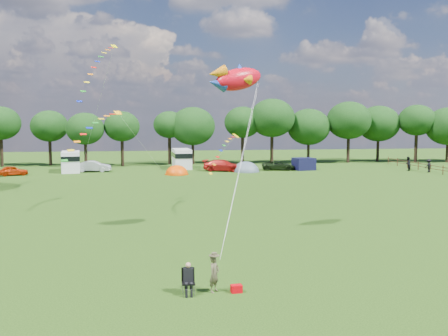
{
  "coord_description": "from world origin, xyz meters",
  "views": [
    {
      "loc": [
        -4.26,
        -22.47,
        7.0
      ],
      "look_at": [
        0.0,
        8.0,
        4.0
      ],
      "focal_mm": 40.0,
      "sensor_mm": 36.0,
      "label": 1
    }
  ],
  "objects": [
    {
      "name": "car_d",
      "position": [
        12.72,
        44.55,
        0.63
      ],
      "size": [
        4.93,
        2.86,
        1.27
      ],
      "primitive_type": "imported",
      "rotation": [
        0.0,
        0.0,
        1.4
      ],
      "color": "black",
      "rests_on": "ground"
    },
    {
      "name": "car_b",
      "position": [
        -12.39,
        45.83,
        0.74
      ],
      "size": [
        4.33,
        2.0,
        1.48
      ],
      "primitive_type": "imported",
      "rotation": [
        0.0,
        0.0,
        1.46
      ],
      "color": "#95989F",
      "rests_on": "ground"
    },
    {
      "name": "walker_b",
      "position": [
        31.79,
        39.03,
        0.88
      ],
      "size": [
        1.26,
        0.94,
        1.76
      ],
      "primitive_type": "imported",
      "rotation": [
        0.0,
        0.0,
        3.56
      ],
      "color": "black",
      "rests_on": "ground"
    },
    {
      "name": "streamer_kite_c",
      "position": [
        1.17,
        15.14,
        4.95
      ],
      "size": [
        3.04,
        4.92,
        2.78
      ],
      "rotation": [
        0.0,
        0.0,
        1.09
      ],
      "color": "yellow",
      "rests_on": "ground"
    },
    {
      "name": "camp_chair",
      "position": [
        -2.98,
        -2.97,
        0.78
      ],
      "size": [
        0.54,
        0.54,
        1.31
      ],
      "rotation": [
        0.0,
        0.0,
        -0.03
      ],
      "color": "#99999E",
      "rests_on": "ground"
    },
    {
      "name": "campervan_c",
      "position": [
        -0.4,
        49.17,
        1.48
      ],
      "size": [
        2.69,
        5.75,
        2.76
      ],
      "rotation": [
        0.0,
        0.0,
        1.62
      ],
      "color": "white",
      "rests_on": "ground"
    },
    {
      "name": "kite_bag",
      "position": [
        -1.04,
        -3.07,
        0.16
      ],
      "size": [
        0.47,
        0.34,
        0.31
      ],
      "primitive_type": "cube",
      "rotation": [
        0.0,
        0.0,
        0.1
      ],
      "color": "#C60008",
      "rests_on": "ground"
    },
    {
      "name": "car_a",
      "position": [
        -21.86,
        42.54,
        0.62
      ],
      "size": [
        3.98,
        2.63,
        1.23
      ],
      "primitive_type": "imported",
      "rotation": [
        0.0,
        0.0,
        1.92
      ],
      "color": "#B52905",
      "rests_on": "ground"
    },
    {
      "name": "awning_navy",
      "position": [
        16.23,
        44.18,
        0.85
      ],
      "size": [
        3.12,
        2.73,
        1.7
      ],
      "primitive_type": "cube",
      "rotation": [
        0.0,
        0.0,
        0.21
      ],
      "color": "black",
      "rests_on": "ground"
    },
    {
      "name": "tree_line",
      "position": [
        5.3,
        54.99,
        6.35
      ],
      "size": [
        102.98,
        10.98,
        10.27
      ],
      "color": "black",
      "rests_on": "ground"
    },
    {
      "name": "fish_kite",
      "position": [
        0.48,
        6.96,
        9.38
      ],
      "size": [
        3.78,
        2.24,
        1.98
      ],
      "rotation": [
        0.0,
        -0.21,
        0.34
      ],
      "color": "red",
      "rests_on": "ground"
    },
    {
      "name": "ground_plane",
      "position": [
        0.0,
        0.0,
        0.0
      ],
      "size": [
        180.0,
        180.0,
        0.0
      ],
      "primitive_type": "plane",
      "color": "black",
      "rests_on": "ground"
    },
    {
      "name": "tent_orange",
      "position": [
        -1.49,
        40.96,
        0.02
      ],
      "size": [
        3.01,
        3.3,
        2.36
      ],
      "color": "#EF4500",
      "rests_on": "ground"
    },
    {
      "name": "kite_flyer",
      "position": [
        -1.92,
        -2.87,
        0.75
      ],
      "size": [
        0.62,
        0.65,
        1.49
      ],
      "primitive_type": "imported",
      "rotation": [
        0.0,
        0.0,
        0.9
      ],
      "color": "#4E4830",
      "rests_on": "ground"
    },
    {
      "name": "campervan_b",
      "position": [
        -15.42,
        46.36,
        1.46
      ],
      "size": [
        3.14,
        5.82,
        2.71
      ],
      "rotation": [
        0.0,
        0.0,
        1.72
      ],
      "color": "white",
      "rests_on": "ground"
    },
    {
      "name": "walker_a",
      "position": [
        30.05,
        41.26,
        0.98
      ],
      "size": [
        1.11,
        1.05,
        1.95
      ],
      "primitive_type": "imported",
      "rotation": [
        0.0,
        0.0,
        3.8
      ],
      "color": "black",
      "rests_on": "ground"
    },
    {
      "name": "streamer_kite_b",
      "position": [
        -8.69,
        17.53,
        6.45
      ],
      "size": [
        4.26,
        4.59,
        3.78
      ],
      "rotation": [
        0.0,
        0.0,
        0.54
      ],
      "color": "#FFA70D",
      "rests_on": "ground"
    },
    {
      "name": "streamer_kite_a",
      "position": [
        -9.15,
        25.62,
        12.24
      ],
      "size": [
        3.32,
        5.52,
        5.75
      ],
      "rotation": [
        0.0,
        0.0,
        0.62
      ],
      "color": "#FBF400",
      "rests_on": "ground"
    },
    {
      "name": "car_c",
      "position": [
        4.93,
        44.15,
        0.78
      ],
      "size": [
        5.64,
        3.95,
        1.56
      ],
      "primitive_type": "imported",
      "rotation": [
        0.0,
        0.0,
        1.19
      ],
      "color": "#AD1613",
      "rests_on": "ground"
    },
    {
      "name": "tent_greyblue",
      "position": [
        7.9,
        43.1,
        0.02
      ],
      "size": [
        3.66,
        4.01,
        2.72
      ],
      "color": "#4E5E69",
      "rests_on": "ground"
    }
  ]
}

